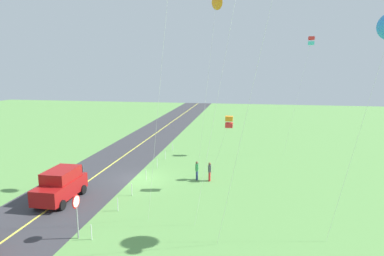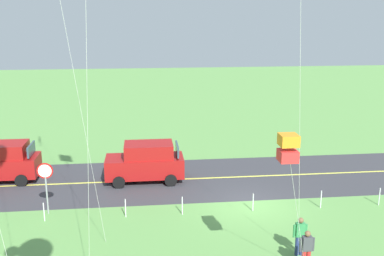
{
  "view_description": "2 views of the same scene",
  "coord_description": "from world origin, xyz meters",
  "px_view_note": "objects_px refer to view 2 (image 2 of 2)",
  "views": [
    {
      "loc": [
        25.43,
        9.01,
        9.39
      ],
      "look_at": [
        1.64,
        4.9,
        4.9
      ],
      "focal_mm": 30.69,
      "sensor_mm": 36.0,
      "label": 1
    },
    {
      "loc": [
        5.23,
        20.36,
        9.29
      ],
      "look_at": [
        3.29,
        2.86,
        4.81
      ],
      "focal_mm": 41.85,
      "sensor_mm": 36.0,
      "label": 2
    }
  ],
  "objects_px": {
    "person_adult_near": "(300,235)",
    "person_adult_companion": "(307,249)",
    "car_suv_foreground": "(146,162)",
    "car_parked_east_near": "(0,162)",
    "stop_sign": "(45,178)",
    "kite_blue_mid": "(288,148)"
  },
  "relations": [
    {
      "from": "person_adult_near",
      "to": "kite_blue_mid",
      "type": "distance_m",
      "value": 5.44
    },
    {
      "from": "car_suv_foreground",
      "to": "kite_blue_mid",
      "type": "relative_size",
      "value": 0.77
    },
    {
      "from": "car_parked_east_near",
      "to": "kite_blue_mid",
      "type": "distance_m",
      "value": 18.23
    },
    {
      "from": "kite_blue_mid",
      "to": "stop_sign",
      "type": "bearing_deg",
      "value": -40.35
    },
    {
      "from": "person_adult_near",
      "to": "kite_blue_mid",
      "type": "height_order",
      "value": "kite_blue_mid"
    },
    {
      "from": "person_adult_near",
      "to": "person_adult_companion",
      "type": "xyz_separation_m",
      "value": [
        0.13,
        1.09,
        0.0
      ]
    },
    {
      "from": "car_suv_foreground",
      "to": "person_adult_near",
      "type": "xyz_separation_m",
      "value": [
        -5.94,
        8.88,
        -0.29
      ]
    },
    {
      "from": "stop_sign",
      "to": "person_adult_near",
      "type": "bearing_deg",
      "value": 154.86
    },
    {
      "from": "car_parked_east_near",
      "to": "stop_sign",
      "type": "distance_m",
      "value": 5.98
    },
    {
      "from": "car_suv_foreground",
      "to": "person_adult_near",
      "type": "bearing_deg",
      "value": 123.79
    },
    {
      "from": "stop_sign",
      "to": "kite_blue_mid",
      "type": "relative_size",
      "value": 0.44
    },
    {
      "from": "car_suv_foreground",
      "to": "stop_sign",
      "type": "height_order",
      "value": "stop_sign"
    },
    {
      "from": "car_parked_east_near",
      "to": "stop_sign",
      "type": "xyz_separation_m",
      "value": [
        -3.54,
        4.77,
        0.65
      ]
    },
    {
      "from": "car_suv_foreground",
      "to": "car_parked_east_near",
      "type": "xyz_separation_m",
      "value": [
        8.28,
        -0.9,
        0.0
      ]
    },
    {
      "from": "car_suv_foreground",
      "to": "stop_sign",
      "type": "relative_size",
      "value": 1.72
    },
    {
      "from": "car_parked_east_near",
      "to": "person_adult_companion",
      "type": "bearing_deg",
      "value": 142.36
    },
    {
      "from": "person_adult_companion",
      "to": "kite_blue_mid",
      "type": "relative_size",
      "value": 0.28
    },
    {
      "from": "person_adult_companion",
      "to": "person_adult_near",
      "type": "bearing_deg",
      "value": 95.4
    },
    {
      "from": "car_suv_foreground",
      "to": "person_adult_companion",
      "type": "xyz_separation_m",
      "value": [
        -5.81,
        9.97,
        -0.29
      ]
    },
    {
      "from": "stop_sign",
      "to": "kite_blue_mid",
      "type": "distance_m",
      "value": 12.41
    },
    {
      "from": "person_adult_near",
      "to": "person_adult_companion",
      "type": "distance_m",
      "value": 1.09
    },
    {
      "from": "car_parked_east_near",
      "to": "kite_blue_mid",
      "type": "xyz_separation_m",
      "value": [
        -12.62,
        12.48,
        4.15
      ]
    }
  ]
}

